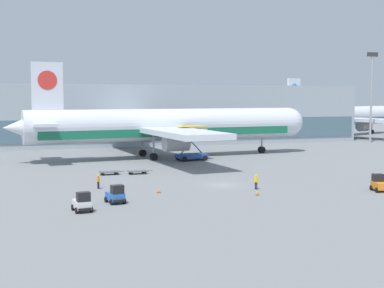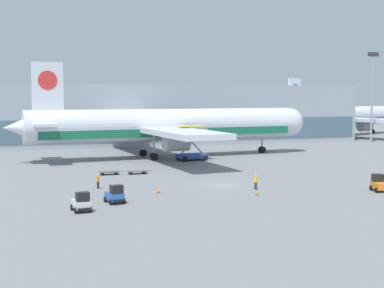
% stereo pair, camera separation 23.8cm
% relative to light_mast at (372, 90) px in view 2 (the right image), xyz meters
% --- Properties ---
extents(ground_plane, '(400.00, 400.00, 0.00)m').
position_rel_light_mast_xyz_m(ground_plane, '(-57.09, -48.79, -12.80)').
color(ground_plane, slate).
extents(terminal_building, '(90.00, 18.20, 14.00)m').
position_rel_light_mast_xyz_m(terminal_building, '(-45.71, 14.67, -5.82)').
color(terminal_building, '#9EA8B2').
rests_on(terminal_building, ground_plane).
extents(light_mast, '(2.80, 0.50, 21.98)m').
position_rel_light_mast_xyz_m(light_mast, '(0.00, 0.00, 0.00)').
color(light_mast, '#9EA0A5').
rests_on(light_mast, ground_plane).
extents(airplane_main, '(58.03, 48.56, 17.00)m').
position_rel_light_mast_xyz_m(airplane_main, '(-56.15, -16.27, -6.96)').
color(airplane_main, silver).
rests_on(airplane_main, ground_plane).
extents(airplane_distant, '(51.08, 44.28, 16.01)m').
position_rel_light_mast_xyz_m(airplane_distant, '(3.60, 20.58, -7.31)').
color(airplane_distant, silver).
rests_on(airplane_distant, ground_plane).
extents(scissor_lift_loader, '(5.47, 3.82, 6.09)m').
position_rel_light_mast_xyz_m(scissor_lift_loader, '(-52.87, -21.98, -10.53)').
color(scissor_lift_loader, '#284C99').
rests_on(scissor_lift_loader, ground_plane).
extents(baggage_tug_foreground, '(2.06, 2.68, 2.00)m').
position_rel_light_mast_xyz_m(baggage_tug_foreground, '(-71.95, -56.37, -11.93)').
color(baggage_tug_foreground, '#2D66B7').
rests_on(baggage_tug_foreground, ground_plane).
extents(baggage_tug_mid, '(1.93, 2.62, 2.00)m').
position_rel_light_mast_xyz_m(baggage_tug_mid, '(-75.73, -59.54, -11.93)').
color(baggage_tug_mid, silver).
rests_on(baggage_tug_mid, ground_plane).
extents(baggage_tug_far, '(2.11, 2.70, 2.00)m').
position_rel_light_mast_xyz_m(baggage_tug_far, '(-40.92, -58.48, -11.93)').
color(baggage_tug_far, orange).
rests_on(baggage_tug_far, ground_plane).
extents(baggage_dolly_lead, '(3.74, 1.67, 0.48)m').
position_rel_light_mast_xyz_m(baggage_dolly_lead, '(-69.40, -35.34, -12.42)').
color(baggage_dolly_lead, '#56565B').
rests_on(baggage_dolly_lead, ground_plane).
extents(baggage_dolly_second, '(3.74, 1.67, 0.48)m').
position_rel_light_mast_xyz_m(baggage_dolly_second, '(-65.39, -35.82, -12.42)').
color(baggage_dolly_second, '#56565B').
rests_on(baggage_dolly_second, ground_plane).
extents(ground_crew_near, '(0.37, 0.50, 1.85)m').
position_rel_light_mast_xyz_m(ground_crew_near, '(-54.39, -53.02, -11.70)').
color(ground_crew_near, black).
rests_on(ground_crew_near, ground_plane).
extents(ground_crew_far, '(0.37, 0.50, 1.79)m').
position_rel_light_mast_xyz_m(ground_crew_far, '(-72.51, -46.85, -11.74)').
color(ground_crew_far, black).
rests_on(ground_crew_far, ground_plane).
extents(traffic_cone_near, '(0.40, 0.40, 0.67)m').
position_rel_light_mast_xyz_m(traffic_cone_near, '(-66.11, -51.71, -12.47)').
color(traffic_cone_near, black).
rests_on(traffic_cone_near, ground_plane).
extents(traffic_cone_far, '(0.40, 0.40, 0.62)m').
position_rel_light_mast_xyz_m(traffic_cone_far, '(-55.78, -56.53, -12.50)').
color(traffic_cone_far, black).
rests_on(traffic_cone_far, ground_plane).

